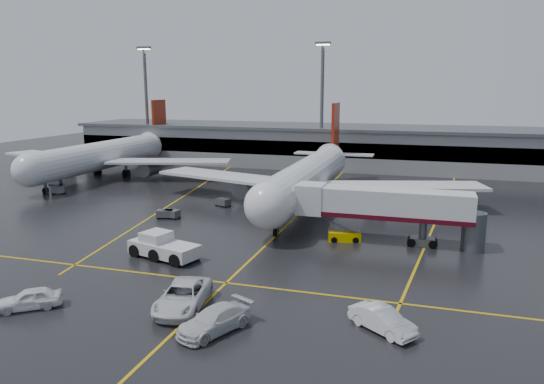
% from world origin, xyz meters
% --- Properties ---
extents(ground, '(220.00, 220.00, 0.00)m').
position_xyz_m(ground, '(0.00, 0.00, 0.00)').
color(ground, black).
rests_on(ground, ground).
extents(apron_line_centre, '(0.25, 90.00, 0.02)m').
position_xyz_m(apron_line_centre, '(0.00, 0.00, 0.01)').
color(apron_line_centre, gold).
rests_on(apron_line_centre, ground).
extents(apron_line_stop, '(60.00, 0.25, 0.02)m').
position_xyz_m(apron_line_stop, '(0.00, -22.00, 0.01)').
color(apron_line_stop, gold).
rests_on(apron_line_stop, ground).
extents(apron_line_left, '(9.99, 69.35, 0.02)m').
position_xyz_m(apron_line_left, '(-20.00, 10.00, 0.01)').
color(apron_line_left, gold).
rests_on(apron_line_left, ground).
extents(apron_line_right, '(7.57, 69.64, 0.02)m').
position_xyz_m(apron_line_right, '(18.00, 10.00, 0.01)').
color(apron_line_right, gold).
rests_on(apron_line_right, ground).
extents(terminal, '(122.00, 19.00, 8.60)m').
position_xyz_m(terminal, '(0.00, 47.93, 4.32)').
color(terminal, gray).
rests_on(terminal, ground).
extents(light_mast_left, '(3.00, 1.20, 25.45)m').
position_xyz_m(light_mast_left, '(-45.00, 42.00, 14.47)').
color(light_mast_left, '#595B60').
rests_on(light_mast_left, ground).
extents(light_mast_mid, '(3.00, 1.20, 25.45)m').
position_xyz_m(light_mast_mid, '(-5.00, 42.00, 14.47)').
color(light_mast_mid, '#595B60').
rests_on(light_mast_mid, ground).
extents(main_airliner, '(48.80, 45.60, 14.10)m').
position_xyz_m(main_airliner, '(0.00, 9.70, 4.21)').
color(main_airliner, silver).
rests_on(main_airliner, ground).
extents(second_airliner, '(48.80, 45.60, 14.10)m').
position_xyz_m(second_airliner, '(-42.00, 21.70, 4.21)').
color(second_airliner, silver).
rests_on(second_airliner, ground).
extents(jet_bridge, '(19.90, 3.40, 6.05)m').
position_xyz_m(jet_bridge, '(11.87, -6.00, 3.93)').
color(jet_bridge, silver).
rests_on(jet_bridge, ground).
extents(pushback_tractor, '(7.83, 4.83, 2.61)m').
position_xyz_m(pushback_tractor, '(-8.56, -17.53, 1.04)').
color(pushback_tractor, silver).
rests_on(pushback_tractor, ground).
extents(belt_loader, '(3.73, 2.33, 2.20)m').
position_xyz_m(belt_loader, '(7.77, -6.69, 0.54)').
color(belt_loader, '#E9BA00').
rests_on(belt_loader, ground).
extents(service_van_a, '(4.24, 7.35, 1.93)m').
position_xyz_m(service_van_a, '(-1.17, -27.76, 0.96)').
color(service_van_a, silver).
rests_on(service_van_a, ground).
extents(service_van_b, '(4.61, 6.25, 1.68)m').
position_xyz_m(service_van_b, '(2.62, -30.52, 0.84)').
color(service_van_b, silver).
rests_on(service_van_b, ground).
extents(service_van_c, '(5.11, 4.41, 1.66)m').
position_xyz_m(service_van_c, '(13.69, -27.06, 0.83)').
color(service_van_c, silver).
rests_on(service_van_c, ground).
extents(service_van_d, '(4.83, 4.27, 1.58)m').
position_xyz_m(service_van_d, '(-12.34, -31.21, 0.79)').
color(service_van_d, white).
rests_on(service_van_d, ground).
extents(baggage_cart_a, '(2.17, 1.57, 1.12)m').
position_xyz_m(baggage_cart_a, '(-15.20, -3.29, 0.63)').
color(baggage_cart_a, '#595B60').
rests_on(baggage_cart_a, ground).
extents(baggage_cart_b, '(2.29, 1.81, 1.12)m').
position_xyz_m(baggage_cart_b, '(-15.99, -3.56, 0.63)').
color(baggage_cart_b, '#595B60').
rests_on(baggage_cart_b, ground).
extents(baggage_cart_c, '(2.35, 1.98, 1.12)m').
position_xyz_m(baggage_cart_c, '(-11.44, 4.99, 0.63)').
color(baggage_cart_c, '#595B60').
rests_on(baggage_cart_c, ground).
extents(baggage_cart_d, '(2.27, 1.78, 1.12)m').
position_xyz_m(baggage_cart_d, '(-45.55, 11.52, 0.63)').
color(baggage_cart_d, '#595B60').
rests_on(baggage_cart_d, ground).
extents(baggage_cart_e, '(2.37, 2.05, 1.12)m').
position_xyz_m(baggage_cart_e, '(-39.85, 5.45, 0.63)').
color(baggage_cart_e, '#595B60').
rests_on(baggage_cart_e, ground).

